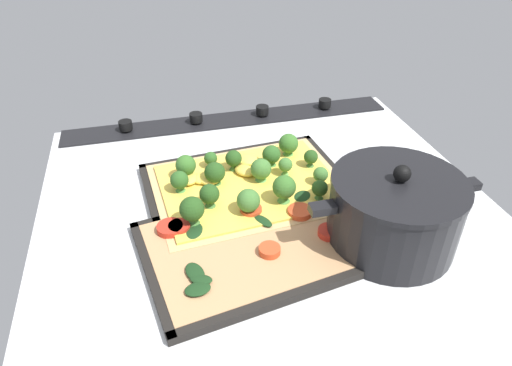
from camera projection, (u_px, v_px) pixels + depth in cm
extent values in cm
cube|color=silver|center=(268.00, 213.00, 76.79)|extent=(73.72, 70.75, 3.00)
cube|color=black|center=(230.00, 119.00, 101.14)|extent=(70.77, 7.00, 0.80)
cylinder|color=black|center=(325.00, 103.00, 104.88)|extent=(2.80, 2.80, 1.80)
cylinder|color=black|center=(262.00, 110.00, 101.89)|extent=(2.80, 2.80, 1.80)
cylinder|color=black|center=(196.00, 117.00, 98.91)|extent=(2.80, 2.80, 1.80)
cylinder|color=black|center=(126.00, 125.00, 95.92)|extent=(2.80, 2.80, 1.80)
cube|color=black|center=(250.00, 192.00, 78.89)|extent=(36.12, 29.20, 0.50)
cube|color=black|center=(229.00, 154.00, 88.50)|extent=(34.02, 4.02, 1.30)
cube|color=black|center=(276.00, 236.00, 68.83)|extent=(34.02, 4.02, 1.30)
cube|color=black|center=(336.00, 173.00, 83.06)|extent=(3.39, 26.48, 1.30)
cube|color=black|center=(153.00, 209.00, 74.27)|extent=(3.39, 26.48, 1.30)
cube|color=tan|center=(250.00, 188.00, 78.47)|extent=(33.53, 26.61, 1.00)
cube|color=#EDC64C|center=(250.00, 185.00, 78.07)|extent=(30.81, 24.00, 0.40)
cone|color=#68AD54|center=(259.00, 178.00, 78.57)|extent=(1.95, 1.95, 0.91)
sphere|color=#427533|center=(259.00, 169.00, 77.56)|extent=(3.55, 3.55, 3.55)
cone|color=#427635|center=(215.00, 181.00, 77.84)|extent=(1.94, 1.94, 0.86)
sphere|color=#264C1C|center=(215.00, 172.00, 76.84)|extent=(3.53, 3.53, 3.53)
cone|color=#427635|center=(319.00, 196.00, 74.30)|extent=(1.44, 1.44, 0.99)
sphere|color=#264C1C|center=(320.00, 188.00, 73.47)|extent=(2.62, 2.62, 2.62)
cone|color=#427635|center=(210.00, 201.00, 72.90)|extent=(1.75, 1.75, 1.11)
sphere|color=#264C1C|center=(209.00, 192.00, 71.91)|extent=(3.18, 3.18, 3.18)
cone|color=#427635|center=(234.00, 166.00, 81.28)|extent=(1.60, 1.60, 1.21)
sphere|color=#264C1C|center=(234.00, 158.00, 80.32)|extent=(2.91, 2.91, 2.91)
cone|color=#5B9F46|center=(284.00, 198.00, 73.56)|extent=(2.07, 2.07, 1.35)
sphere|color=#386B28|center=(284.00, 187.00, 72.37)|extent=(3.76, 3.76, 3.76)
cone|color=#68AD54|center=(249.00, 210.00, 71.43)|extent=(2.01, 2.01, 0.80)
sphere|color=#427533|center=(248.00, 200.00, 70.42)|extent=(3.65, 3.65, 3.65)
cone|color=#5B9F46|center=(288.00, 152.00, 85.68)|extent=(1.99, 1.99, 0.92)
sphere|color=#386B28|center=(289.00, 143.00, 84.65)|extent=(3.62, 3.62, 3.62)
cone|color=#68AD54|center=(320.00, 181.00, 77.74)|extent=(1.39, 1.39, 0.91)
sphere|color=#427533|center=(321.00, 174.00, 76.94)|extent=(2.53, 2.53, 2.53)
cone|color=#68AD54|center=(285.00, 172.00, 80.00)|extent=(1.35, 1.35, 1.08)
sphere|color=#427533|center=(285.00, 165.00, 79.18)|extent=(2.45, 2.45, 2.45)
cone|color=#4D8B3F|center=(211.00, 165.00, 82.11)|extent=(1.30, 1.30, 0.86)
sphere|color=#2D5B23|center=(211.00, 158.00, 81.36)|extent=(2.36, 2.36, 2.36)
cone|color=#4D8B3F|center=(271.00, 163.00, 82.60)|extent=(1.80, 1.80, 0.95)
sphere|color=#2D5B23|center=(271.00, 154.00, 81.64)|extent=(3.28, 3.28, 3.28)
cone|color=#427635|center=(193.00, 220.00, 68.94)|extent=(2.06, 2.06, 1.34)
sphere|color=#264C1C|center=(192.00, 209.00, 67.76)|extent=(3.75, 3.75, 3.75)
cone|color=#4D8B3F|center=(180.00, 188.00, 76.02)|extent=(1.66, 1.66, 1.00)
sphere|color=#2D5B23|center=(179.00, 180.00, 75.09)|extent=(3.02, 3.02, 3.02)
cone|color=#427635|center=(310.00, 164.00, 82.26)|extent=(1.38, 1.38, 0.99)
sphere|color=#264C1C|center=(311.00, 157.00, 81.45)|extent=(2.51, 2.51, 2.51)
cone|color=#5B9F46|center=(187.00, 175.00, 79.09)|extent=(1.92, 1.92, 1.26)
sphere|color=#386B28|center=(186.00, 165.00, 77.99)|extent=(3.49, 3.49, 3.49)
ellipsoid|color=#EDC64C|center=(245.00, 171.00, 80.21)|extent=(4.75, 4.95, 1.39)
ellipsoid|color=#EDC64C|center=(209.00, 178.00, 78.35)|extent=(4.57, 4.58, 1.43)
ellipsoid|color=#EDC64C|center=(239.00, 158.00, 83.91)|extent=(4.44, 4.38, 1.16)
ellipsoid|color=#EDC64C|center=(189.00, 178.00, 78.24)|extent=(3.84, 4.49, 1.40)
ellipsoid|color=#EDC64C|center=(199.00, 179.00, 78.24)|extent=(3.90, 4.09, 1.16)
ellipsoid|color=#EDC64C|center=(247.00, 159.00, 83.13)|extent=(5.70, 5.50, 1.53)
cube|color=black|center=(259.00, 246.00, 67.60)|extent=(36.29, 27.93, 0.50)
cube|color=black|center=(232.00, 203.00, 75.56)|extent=(32.79, 6.51, 1.30)
cube|color=black|center=(293.00, 296.00, 59.18)|extent=(32.79, 6.51, 1.30)
cube|color=black|center=(351.00, 217.00, 72.59)|extent=(4.88, 22.80, 1.30)
cube|color=black|center=(151.00, 276.00, 62.14)|extent=(4.88, 22.80, 1.30)
cube|color=tan|center=(259.00, 242.00, 67.20)|extent=(33.53, 25.18, 0.90)
cylinder|color=#D14723|center=(300.00, 212.00, 71.59)|extent=(3.79, 3.79, 1.00)
cylinder|color=red|center=(179.00, 227.00, 68.56)|extent=(3.30, 3.30, 1.00)
cylinder|color=#D14723|center=(270.00, 250.00, 64.48)|extent=(3.08, 3.08, 1.00)
cylinder|color=#D14723|center=(251.00, 210.00, 71.89)|extent=(3.41, 3.41, 1.00)
cylinder|color=red|center=(329.00, 232.00, 67.66)|extent=(3.41, 3.41, 1.00)
cylinder|color=red|center=(170.00, 228.00, 68.41)|extent=(3.92, 3.92, 1.00)
ellipsoid|color=#193819|center=(194.00, 231.00, 67.97)|extent=(3.66, 4.58, 0.60)
ellipsoid|color=#193819|center=(302.00, 197.00, 75.09)|extent=(4.37, 4.38, 0.60)
ellipsoid|color=#193819|center=(195.00, 272.00, 61.13)|extent=(3.21, 4.36, 0.60)
ellipsoid|color=#193819|center=(198.00, 289.00, 58.69)|extent=(3.56, 2.69, 0.60)
ellipsoid|color=#193819|center=(201.00, 279.00, 60.06)|extent=(3.46, 2.80, 0.60)
ellipsoid|color=#193819|center=(263.00, 221.00, 69.99)|extent=(3.27, 4.03, 0.60)
cylinder|color=black|center=(393.00, 214.00, 66.03)|extent=(18.55, 18.55, 10.09)
cylinder|color=black|center=(400.00, 183.00, 62.94)|extent=(18.92, 18.92, 0.80)
sphere|color=black|center=(402.00, 174.00, 62.03)|extent=(2.40, 2.40, 2.40)
cube|color=black|center=(467.00, 185.00, 66.44)|extent=(3.60, 2.00, 1.20)
cube|color=black|center=(323.00, 208.00, 61.95)|extent=(3.60, 2.00, 1.20)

